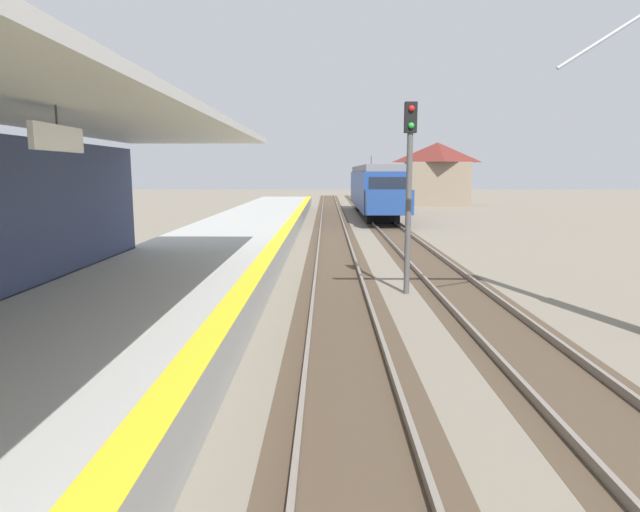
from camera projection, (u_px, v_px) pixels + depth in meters
The scene contains 6 objects.
station_platform at pixel (190, 272), 15.87m from camera, with size 5.00×80.00×0.91m.
track_pair_nearest_platform at pixel (336, 263), 19.84m from camera, with size 2.34×120.00×0.16m.
track_pair_middle at pixel (429, 263), 19.80m from camera, with size 2.34×120.00×0.16m.
approaching_train at pixel (375, 188), 41.57m from camera, with size 2.93×19.60×4.76m.
rail_signal_post at pixel (409, 178), 14.57m from camera, with size 0.32×0.34×5.20m.
distant_trackside_house at pixel (437, 173), 55.41m from camera, with size 6.60×5.28×6.40m.
Camera 1 is at (1.52, 0.43, 3.35)m, focal length 30.23 mm.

